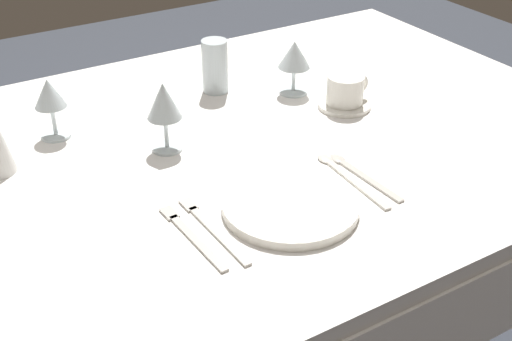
{
  "coord_description": "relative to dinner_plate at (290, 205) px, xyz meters",
  "views": [
    {
      "loc": [
        -0.54,
        -1.09,
        1.43
      ],
      "look_at": [
        0.03,
        -0.15,
        0.76
      ],
      "focal_mm": 47.16,
      "sensor_mm": 36.0,
      "label": 1
    }
  ],
  "objects": [
    {
      "name": "wine_glass_centre",
      "position": [
        -0.1,
        0.32,
        0.1
      ],
      "size": [
        0.07,
        0.07,
        0.15
      ],
      "color": "silver",
      "rests_on": "dining_table"
    },
    {
      "name": "spoon_dessert",
      "position": [
        0.18,
        0.04,
        -0.01
      ],
      "size": [
        0.03,
        0.21,
        0.01
      ],
      "color": "beige",
      "rests_on": "dining_table"
    },
    {
      "name": "drink_tumbler",
      "position": [
        0.13,
        0.52,
        0.05
      ],
      "size": [
        0.06,
        0.06,
        0.13
      ],
      "color": "silver",
      "rests_on": "dining_table"
    },
    {
      "name": "fork_outer",
      "position": [
        -0.15,
        0.02,
        -0.01
      ],
      "size": [
        0.02,
        0.22,
        0.0
      ],
      "color": "beige",
      "rests_on": "dining_table"
    },
    {
      "name": "spoon_soup",
      "position": [
        0.16,
        0.04,
        -0.01
      ],
      "size": [
        0.03,
        0.23,
        0.01
      ],
      "color": "beige",
      "rests_on": "dining_table"
    },
    {
      "name": "dining_table",
      "position": [
        -0.03,
        0.27,
        -0.09
      ],
      "size": [
        1.8,
        1.11,
        0.74
      ],
      "color": "white",
      "rests_on": "ground"
    },
    {
      "name": "dinner_plate",
      "position": [
        0.0,
        0.0,
        0.0
      ],
      "size": [
        0.25,
        0.25,
        0.02
      ],
      "primitive_type": "cylinder",
      "color": "white",
      "rests_on": "dining_table"
    },
    {
      "name": "saucer_left",
      "position": [
        0.34,
        0.29,
        -0.0
      ],
      "size": [
        0.12,
        0.12,
        0.01
      ],
      "primitive_type": "cylinder",
      "color": "white",
      "rests_on": "dining_table"
    },
    {
      "name": "coffee_cup_left",
      "position": [
        0.34,
        0.29,
        0.03
      ],
      "size": [
        0.11,
        0.09,
        0.07
      ],
      "color": "white",
      "rests_on": "saucer_left"
    },
    {
      "name": "wine_glass_left",
      "position": [
        -0.28,
        0.49,
        0.08
      ],
      "size": [
        0.07,
        0.07,
        0.13
      ],
      "color": "silver",
      "rests_on": "dining_table"
    },
    {
      "name": "fork_inner",
      "position": [
        -0.19,
        0.02,
        -0.01
      ],
      "size": [
        0.03,
        0.21,
        0.0
      ],
      "color": "beige",
      "rests_on": "dining_table"
    },
    {
      "name": "wine_glass_far",
      "position": [
        0.28,
        0.41,
        0.08
      ],
      "size": [
        0.08,
        0.08,
        0.13
      ],
      "color": "silver",
      "rests_on": "dining_table"
    }
  ]
}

